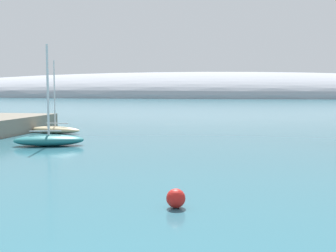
% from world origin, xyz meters
% --- Properties ---
extents(distant_ridge, '(394.19, 88.16, 28.06)m').
position_xyz_m(distant_ridge, '(-28.75, 244.89, 0.00)').
color(distant_ridge, '#999EA8').
rests_on(distant_ridge, ground).
extents(sailboat_teal_near_shore, '(6.43, 4.19, 8.71)m').
position_xyz_m(sailboat_teal_near_shore, '(-12.26, 28.91, 0.57)').
color(sailboat_teal_near_shore, '#1E6B70').
rests_on(sailboat_teal_near_shore, water).
extents(sailboat_sand_mid_mooring, '(6.45, 2.87, 8.05)m').
position_xyz_m(sailboat_sand_mid_mooring, '(-16.41, 39.30, 0.45)').
color(sailboat_sand_mid_mooring, '#C6B284').
rests_on(sailboat_sand_mid_mooring, water).
extents(mooring_buoy_red, '(0.81, 0.81, 0.81)m').
position_xyz_m(mooring_buoy_red, '(1.83, 11.04, 0.40)').
color(mooring_buoy_red, red).
rests_on(mooring_buoy_red, water).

